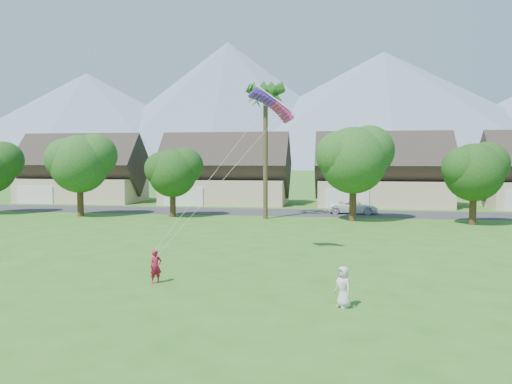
% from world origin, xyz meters
% --- Properties ---
extents(ground, '(500.00, 500.00, 0.00)m').
position_xyz_m(ground, '(0.00, 0.00, 0.00)').
color(ground, '#2D6019').
rests_on(ground, ground).
extents(street, '(90.00, 7.00, 0.01)m').
position_xyz_m(street, '(0.00, 34.00, 0.01)').
color(street, '#2D2D30').
rests_on(street, ground).
extents(kite_flyer, '(0.65, 0.64, 1.52)m').
position_xyz_m(kite_flyer, '(-3.69, 3.99, 0.76)').
color(kite_flyer, maroon).
rests_on(kite_flyer, ground).
extents(watcher, '(0.88, 0.92, 1.59)m').
position_xyz_m(watcher, '(4.69, 1.57, 0.80)').
color(watcher, beige).
rests_on(watcher, ground).
extents(parked_car, '(5.09, 2.48, 1.39)m').
position_xyz_m(parked_car, '(6.28, 34.00, 0.70)').
color(parked_car, white).
rests_on(parked_car, ground).
extents(mountain_ridge, '(540.00, 240.00, 70.00)m').
position_xyz_m(mountain_ridge, '(10.40, 260.00, 29.07)').
color(mountain_ridge, slate).
rests_on(mountain_ridge, ground).
extents(houses_row, '(72.75, 8.19, 8.86)m').
position_xyz_m(houses_row, '(0.49, 42.99, 3.44)').
color(houses_row, beige).
rests_on(houses_row, ground).
extents(tree_row, '(62.27, 6.67, 8.45)m').
position_xyz_m(tree_row, '(-1.14, 27.92, 4.89)').
color(tree_row, '#47301C').
rests_on(tree_row, ground).
extents(fan_palm, '(3.00, 3.00, 13.80)m').
position_xyz_m(fan_palm, '(-2.00, 28.50, 11.80)').
color(fan_palm, '#4C3D26').
rests_on(fan_palm, ground).
extents(parafoil_kite, '(2.97, 1.43, 0.50)m').
position_xyz_m(parafoil_kite, '(0.84, 10.78, 8.79)').
color(parafoil_kite, '#4E18B6').
rests_on(parafoil_kite, ground).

